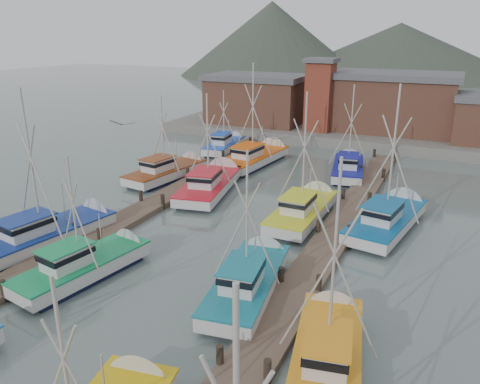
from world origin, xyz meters
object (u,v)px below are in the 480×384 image
at_px(lookout_tower, 320,94).
at_px(boat_12, 256,157).
at_px(boat_4, 90,264).
at_px(boat_8, 212,183).

xyz_separation_m(lookout_tower, boat_12, (-2.63, -13.15, -4.86)).
height_order(boat_4, boat_12, boat_12).
relative_size(lookout_tower, boat_12, 0.78).
bearing_deg(boat_4, lookout_tower, 96.83).
xyz_separation_m(boat_4, boat_8, (-0.70, 15.42, 0.00)).
bearing_deg(boat_4, boat_8, 102.42).
distance_m(boat_4, boat_8, 15.43).
height_order(boat_8, boat_12, boat_12).
relative_size(boat_8, boat_12, 0.96).
relative_size(boat_4, boat_12, 0.78).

